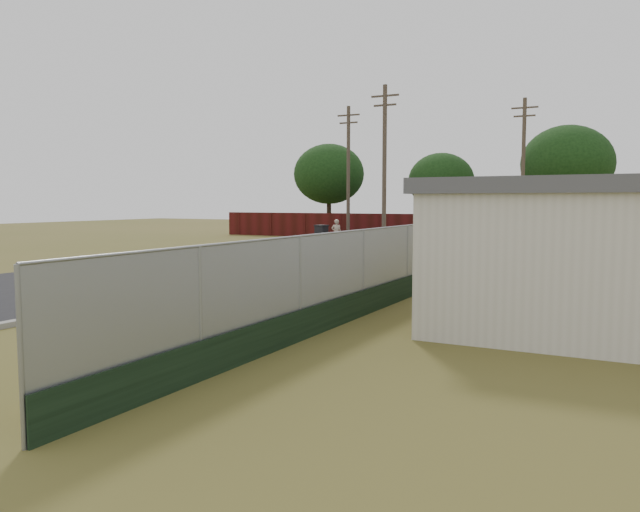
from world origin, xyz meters
The scene contains 12 objects.
ground centered at (0.00, 0.00, 0.00)m, with size 120.00×120.00×0.00m, color brown.
street centered at (-6.76, 8.05, 0.02)m, with size 15.10×60.00×0.12m.
chainlink_fence centered at (3.12, 1.03, 0.80)m, with size 0.10×27.06×2.02m.
privacy_fence centered at (-6.00, 25.00, 0.90)m, with size 30.00×0.12×1.80m, color #440F0E.
utility_poles centered at (-3.67, 20.67, 4.69)m, with size 12.60×8.24×9.00m.
horizon_trees centered at (0.84, 23.56, 4.63)m, with size 33.32×31.94×7.78m.
fire_hydrant centered at (2.40, -10.94, 0.45)m, with size 0.49×0.49×0.96m.
mailbox centered at (-1.59, 1.54, 1.07)m, with size 0.29×0.59×1.35m.
pickup_truck centered at (-1.29, 13.68, 0.71)m, with size 2.37×5.14×1.43m, color silver.
pedestrian centered at (-7.21, 16.57, 0.81)m, with size 0.59×0.39×1.63m, color tan.
trash_bin centered at (-10.04, 20.09, 0.58)m, with size 0.83×0.91×1.13m.
scattered_litter centered at (-0.42, -4.28, 0.04)m, with size 1.61×8.18×0.07m.
Camera 1 is at (8.92, -16.26, 2.65)m, focal length 35.00 mm.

